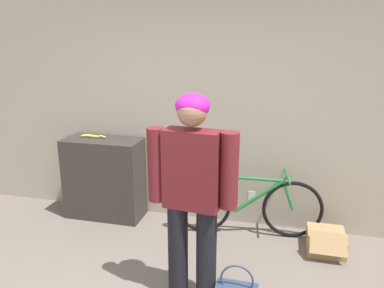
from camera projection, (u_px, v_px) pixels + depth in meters
wall_back at (207, 114)px, 4.30m from camera, size 8.00×0.07×2.60m
side_shelf at (104, 178)px, 4.57m from camera, size 0.93×0.41×0.98m
person at (192, 188)px, 2.94m from camera, size 0.72×0.26×1.75m
bicycle at (246, 205)px, 4.15m from camera, size 1.66×0.46×0.73m
banana at (94, 136)px, 4.51m from camera, size 0.35×0.09×0.04m
cardboard_box at (326, 241)px, 3.90m from camera, size 0.37×0.49×0.28m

